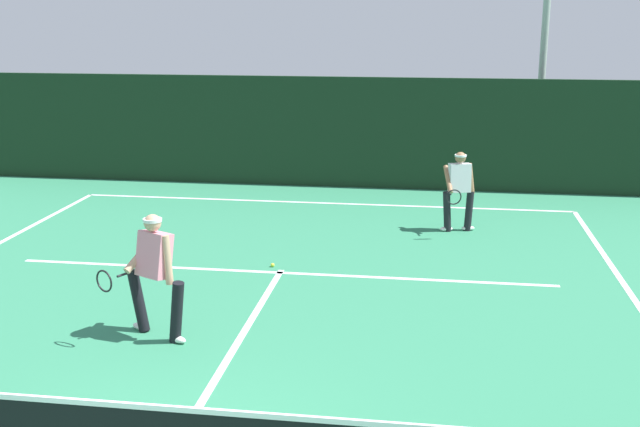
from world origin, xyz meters
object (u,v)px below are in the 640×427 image
object	(u,v)px
player_near	(154,270)
player_far	(459,188)
light_pole	(547,4)
tennis_ball	(273,265)

from	to	relation	value
player_near	player_far	size ratio (longest dim) A/B	1.07
player_near	light_pole	xyz separation A→B (m)	(6.13, 11.08, 3.40)
player_near	tennis_ball	xyz separation A→B (m)	(0.91, 3.03, -0.88)
player_far	light_pole	bearing A→B (deg)	-126.55
player_near	player_far	distance (m)	7.00
light_pole	tennis_ball	bearing A→B (deg)	-122.95
player_near	tennis_ball	distance (m)	3.29
player_near	player_far	world-z (taller)	player_near
player_near	player_far	xyz separation A→B (m)	(4.03, 5.72, -0.06)
player_far	tennis_ball	world-z (taller)	player_far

